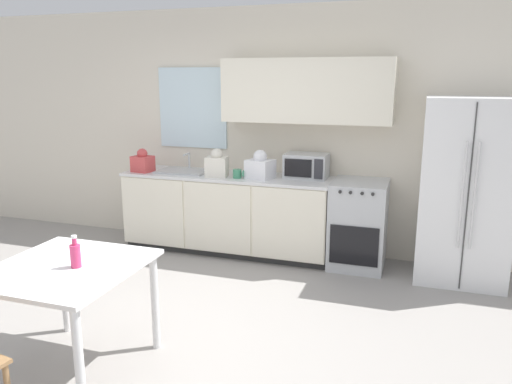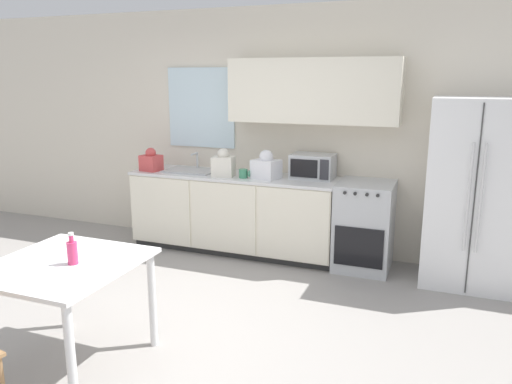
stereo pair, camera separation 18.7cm
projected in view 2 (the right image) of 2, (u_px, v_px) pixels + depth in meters
The scene contains 13 objects.
ground_plane at pixel (178, 333), 3.90m from camera, with size 12.00×12.00×0.00m, color gray.
wall_back at pixel (279, 125), 5.56m from camera, with size 12.00×0.38×2.70m.
kitchen_counter at pixel (234, 212), 5.65m from camera, with size 2.37×0.63×0.89m.
oven_range at pixel (364, 226), 5.14m from camera, with size 0.56×0.63×0.91m.
refrigerator at pixel (473, 194), 4.67m from camera, with size 0.83×0.71×1.77m.
kitchen_sink at pixel (191, 170), 5.74m from camera, with size 0.58×0.40×0.20m.
microwave at pixel (313, 166), 5.32m from camera, with size 0.45×0.33×0.26m.
coffee_mug at pixel (244, 174), 5.35m from camera, with size 0.13×0.09×0.10m.
grocery_bag_0 at pixel (223, 164), 5.43m from camera, with size 0.26×0.23×0.31m.
grocery_bag_1 at pixel (151, 161), 5.75m from camera, with size 0.24×0.22×0.27m.
grocery_bag_2 at pixel (266, 167), 5.31m from camera, with size 0.32×0.29×0.31m.
dining_table at pixel (64, 278), 3.34m from camera, with size 0.91×0.97×0.75m.
drink_bottle at pixel (72, 252), 3.26m from camera, with size 0.07×0.07×0.22m.
Camera 2 is at (1.84, -3.09, 1.96)m, focal length 35.00 mm.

